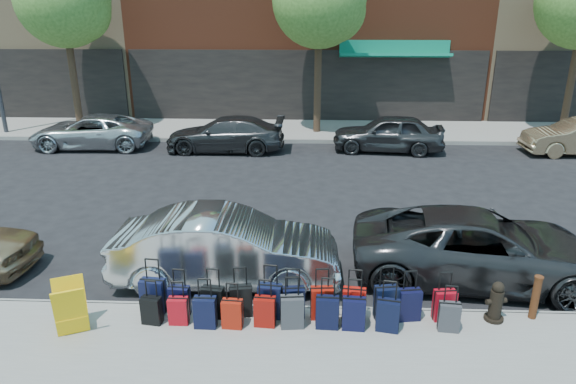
{
  "coord_description": "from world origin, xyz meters",
  "views": [
    {
      "loc": [
        0.17,
        -12.52,
        5.26
      ],
      "look_at": [
        -0.29,
        -1.5,
        1.28
      ],
      "focal_mm": 32.0,
      "sensor_mm": 36.0,
      "label": 1
    }
  ],
  "objects_px": {
    "display_rack": "(70,308)",
    "car_near_1": "(226,248)",
    "suitcase_front_5": "(294,302)",
    "bollard": "(536,297)",
    "car_near_2": "(480,247)",
    "car_far_1": "(225,134)",
    "tree_center": "(323,3)",
    "car_far_2": "(388,133)",
    "car_far_0": "(91,131)",
    "fire_hydrant": "(496,303)",
    "tree_left": "(67,3)"
  },
  "relations": [
    {
      "from": "display_rack",
      "to": "car_near_1",
      "type": "relative_size",
      "value": 0.2
    },
    {
      "from": "suitcase_front_5",
      "to": "bollard",
      "type": "xyz_separation_m",
      "value": [
        4.17,
        0.15,
        0.13
      ]
    },
    {
      "from": "car_near_2",
      "to": "car_far_1",
      "type": "relative_size",
      "value": 1.12
    },
    {
      "from": "car_near_1",
      "to": "car_far_1",
      "type": "xyz_separation_m",
      "value": [
        -1.61,
        10.02,
        -0.08
      ]
    },
    {
      "from": "tree_center",
      "to": "car_near_2",
      "type": "bearing_deg",
      "value": -76.53
    },
    {
      "from": "car_near_1",
      "to": "suitcase_front_5",
      "type": "bearing_deg",
      "value": -137.1
    },
    {
      "from": "bollard",
      "to": "car_far_2",
      "type": "xyz_separation_m",
      "value": [
        -0.92,
        11.53,
        0.14
      ]
    },
    {
      "from": "tree_center",
      "to": "car_far_2",
      "type": "relative_size",
      "value": 1.74
    },
    {
      "from": "suitcase_front_5",
      "to": "car_far_1",
      "type": "distance_m",
      "value": 11.86
    },
    {
      "from": "car_near_2",
      "to": "car_far_0",
      "type": "bearing_deg",
      "value": 56.56
    },
    {
      "from": "car_near_1",
      "to": "fire_hydrant",
      "type": "bearing_deg",
      "value": -106.82
    },
    {
      "from": "display_rack",
      "to": "car_near_1",
      "type": "xyz_separation_m",
      "value": [
        2.27,
        2.03,
        0.15
      ]
    },
    {
      "from": "bollard",
      "to": "car_far_0",
      "type": "height_order",
      "value": "car_far_0"
    },
    {
      "from": "tree_left",
      "to": "car_near_1",
      "type": "xyz_separation_m",
      "value": [
        8.41,
        -12.86,
        -4.67
      ]
    },
    {
      "from": "tree_center",
      "to": "car_far_1",
      "type": "bearing_deg",
      "value": -142.45
    },
    {
      "from": "car_near_1",
      "to": "bollard",
      "type": "bearing_deg",
      "value": -104.05
    },
    {
      "from": "suitcase_front_5",
      "to": "fire_hydrant",
      "type": "xyz_separation_m",
      "value": [
        3.48,
        0.06,
        0.05
      ]
    },
    {
      "from": "fire_hydrant",
      "to": "bollard",
      "type": "bearing_deg",
      "value": -5.13
    },
    {
      "from": "tree_left",
      "to": "display_rack",
      "type": "distance_m",
      "value": 16.81
    },
    {
      "from": "tree_center",
      "to": "fire_hydrant",
      "type": "distance_m",
      "value": 15.33
    },
    {
      "from": "tree_center",
      "to": "fire_hydrant",
      "type": "xyz_separation_m",
      "value": [
        2.78,
        -14.25,
        -4.92
      ]
    },
    {
      "from": "suitcase_front_5",
      "to": "tree_left",
      "type": "bearing_deg",
      "value": 116.98
    },
    {
      "from": "car_near_2",
      "to": "car_far_1",
      "type": "distance_m",
      "value": 11.77
    },
    {
      "from": "tree_left",
      "to": "suitcase_front_5",
      "type": "bearing_deg",
      "value": -55.6
    },
    {
      "from": "suitcase_front_5",
      "to": "fire_hydrant",
      "type": "bearing_deg",
      "value": -6.46
    },
    {
      "from": "car_far_0",
      "to": "car_far_1",
      "type": "xyz_separation_m",
      "value": [
        5.37,
        -0.3,
        0.01
      ]
    },
    {
      "from": "car_near_1",
      "to": "car_far_0",
      "type": "relative_size",
      "value": 0.97
    },
    {
      "from": "tree_left",
      "to": "tree_center",
      "type": "xyz_separation_m",
      "value": [
        10.5,
        0.0,
        0.0
      ]
    },
    {
      "from": "tree_center",
      "to": "display_rack",
      "type": "relative_size",
      "value": 8.08
    },
    {
      "from": "fire_hydrant",
      "to": "car_far_2",
      "type": "bearing_deg",
      "value": 78.63
    },
    {
      "from": "car_far_1",
      "to": "suitcase_front_5",
      "type": "bearing_deg",
      "value": 15.19
    },
    {
      "from": "bollard",
      "to": "car_near_1",
      "type": "relative_size",
      "value": 0.18
    },
    {
      "from": "tree_left",
      "to": "car_near_1",
      "type": "height_order",
      "value": "tree_left"
    },
    {
      "from": "fire_hydrant",
      "to": "car_far_1",
      "type": "bearing_deg",
      "value": 107.09
    },
    {
      "from": "tree_center",
      "to": "fire_hydrant",
      "type": "bearing_deg",
      "value": -78.97
    },
    {
      "from": "fire_hydrant",
      "to": "bollard",
      "type": "distance_m",
      "value": 0.7
    },
    {
      "from": "tree_left",
      "to": "suitcase_front_5",
      "type": "height_order",
      "value": "tree_left"
    },
    {
      "from": "fire_hydrant",
      "to": "display_rack",
      "type": "distance_m",
      "value": 7.17
    },
    {
      "from": "tree_center",
      "to": "car_far_2",
      "type": "xyz_separation_m",
      "value": [
        2.55,
        -2.63,
        -4.7
      ]
    },
    {
      "from": "display_rack",
      "to": "car_far_0",
      "type": "relative_size",
      "value": 0.19
    },
    {
      "from": "suitcase_front_5",
      "to": "car_far_0",
      "type": "height_order",
      "value": "car_far_0"
    },
    {
      "from": "car_near_2",
      "to": "car_near_1",
      "type": "bearing_deg",
      "value": 99.92
    },
    {
      "from": "car_far_0",
      "to": "suitcase_front_5",
      "type": "bearing_deg",
      "value": 33.08
    },
    {
      "from": "car_near_1",
      "to": "car_near_2",
      "type": "height_order",
      "value": "car_near_1"
    },
    {
      "from": "suitcase_front_5",
      "to": "car_far_1",
      "type": "height_order",
      "value": "car_far_1"
    },
    {
      "from": "tree_center",
      "to": "car_far_0",
      "type": "distance_m",
      "value": 10.56
    },
    {
      "from": "car_far_1",
      "to": "car_near_1",
      "type": "bearing_deg",
      "value": 9.67
    },
    {
      "from": "display_rack",
      "to": "fire_hydrant",
      "type": "bearing_deg",
      "value": -19.83
    },
    {
      "from": "car_near_1",
      "to": "car_near_2",
      "type": "distance_m",
      "value": 5.1
    },
    {
      "from": "bollard",
      "to": "display_rack",
      "type": "xyz_separation_m",
      "value": [
        -7.83,
        -0.73,
        0.03
      ]
    }
  ]
}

